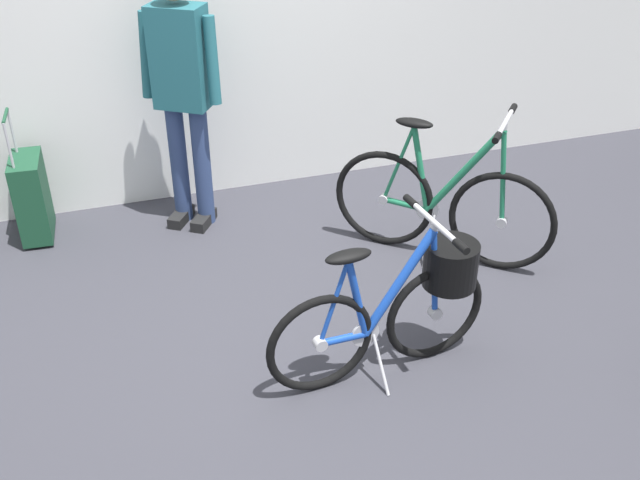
{
  "coord_description": "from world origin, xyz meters",
  "views": [
    {
      "loc": [
        -0.87,
        -2.71,
        2.44
      ],
      "look_at": [
        0.11,
        0.26,
        0.55
      ],
      "focal_mm": 41.77,
      "sensor_mm": 36.0,
      "label": 1
    }
  ],
  "objects_px": {
    "display_bike_left": "(442,204)",
    "rolling_suitcase": "(32,197)",
    "visitor_near_wall": "(182,84)",
    "folding_bike_foreground": "(404,301)"
  },
  "relations": [
    {
      "from": "folding_bike_foreground",
      "to": "visitor_near_wall",
      "type": "height_order",
      "value": "visitor_near_wall"
    },
    {
      "from": "display_bike_left",
      "to": "rolling_suitcase",
      "type": "distance_m",
      "value": 2.52
    },
    {
      "from": "display_bike_left",
      "to": "rolling_suitcase",
      "type": "xyz_separation_m",
      "value": [
        -2.31,
        1.0,
        -0.07
      ]
    },
    {
      "from": "display_bike_left",
      "to": "visitor_near_wall",
      "type": "height_order",
      "value": "visitor_near_wall"
    },
    {
      "from": "display_bike_left",
      "to": "visitor_near_wall",
      "type": "bearing_deg",
      "value": 145.97
    },
    {
      "from": "display_bike_left",
      "to": "visitor_near_wall",
      "type": "distance_m",
      "value": 1.7
    },
    {
      "from": "rolling_suitcase",
      "to": "display_bike_left",
      "type": "bearing_deg",
      "value": -23.32
    },
    {
      "from": "rolling_suitcase",
      "to": "visitor_near_wall",
      "type": "bearing_deg",
      "value": -5.74
    },
    {
      "from": "folding_bike_foreground",
      "to": "display_bike_left",
      "type": "distance_m",
      "value": 1.06
    },
    {
      "from": "folding_bike_foreground",
      "to": "display_bike_left",
      "type": "relative_size",
      "value": 1.1
    }
  ]
}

